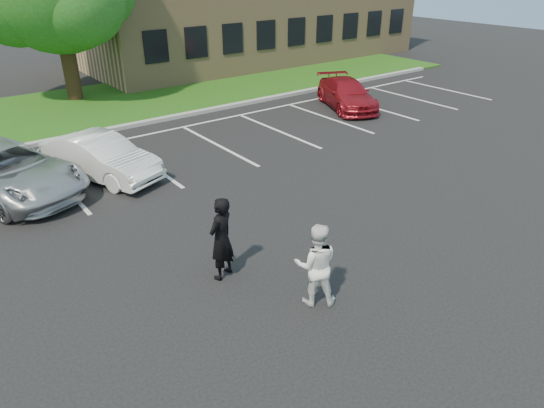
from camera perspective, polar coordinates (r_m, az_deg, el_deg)
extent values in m
plane|color=black|center=(10.81, 3.24, -7.84)|extent=(90.00, 90.00, 0.00)
cube|color=gray|center=(20.51, -19.14, 8.18)|extent=(40.00, 0.30, 0.15)
cube|color=#1D400C|center=(24.22, -22.38, 10.29)|extent=(44.00, 8.00, 0.08)
cube|color=silver|center=(16.22, -23.51, 2.29)|extent=(0.12, 5.20, 0.01)
cube|color=silver|center=(16.97, -14.50, 4.78)|extent=(0.12, 5.20, 0.01)
cube|color=silver|center=(18.13, -6.40, 6.91)|extent=(0.12, 5.20, 0.01)
cube|color=silver|center=(19.62, 0.66, 8.64)|extent=(0.12, 5.20, 0.01)
cube|color=silver|center=(21.37, 6.69, 10.01)|extent=(0.12, 5.20, 0.01)
cube|color=silver|center=(23.33, 11.80, 11.07)|extent=(0.12, 5.20, 0.01)
cube|color=silver|center=(25.45, 16.12, 11.90)|extent=(0.12, 5.20, 0.01)
cube|color=silver|center=(27.69, 19.77, 12.55)|extent=(0.12, 5.20, 0.01)
cube|color=silver|center=(19.82, -14.02, 8.03)|extent=(34.00, 0.12, 0.01)
cube|color=black|center=(26.25, -13.49, 17.55)|extent=(1.30, 0.06, 1.60)
cube|color=black|center=(27.26, -8.91, 18.27)|extent=(1.30, 0.06, 1.60)
cube|color=black|center=(28.43, -4.64, 18.83)|extent=(1.30, 0.06, 1.60)
cube|color=black|center=(29.72, -0.71, 19.26)|extent=(1.30, 0.06, 1.60)
cube|color=black|center=(31.14, 2.90, 19.58)|extent=(1.30, 0.06, 1.60)
cube|color=black|center=(32.65, 6.20, 19.81)|extent=(1.30, 0.06, 1.60)
cube|color=black|center=(34.25, 9.20, 19.97)|extent=(1.30, 0.06, 1.60)
cube|color=black|center=(35.93, 11.93, 20.06)|extent=(1.30, 0.06, 1.60)
cube|color=black|center=(37.67, 14.42, 20.11)|extent=(1.30, 0.06, 1.60)
cylinder|color=black|center=(25.60, -22.66, 14.69)|extent=(0.70, 0.70, 3.20)
imported|color=black|center=(10.19, -5.99, -4.08)|extent=(0.80, 0.67, 1.87)
imported|color=white|center=(9.46, 5.19, -7.13)|extent=(1.08, 1.04, 1.75)
imported|color=#AAACB2|center=(15.86, -28.87, 3.48)|extent=(4.14, 5.83, 1.48)
imported|color=white|center=(15.94, -19.48, 5.21)|extent=(2.82, 4.31, 1.34)
imported|color=maroon|center=(22.92, 8.76, 12.67)|extent=(3.41, 4.71, 1.27)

